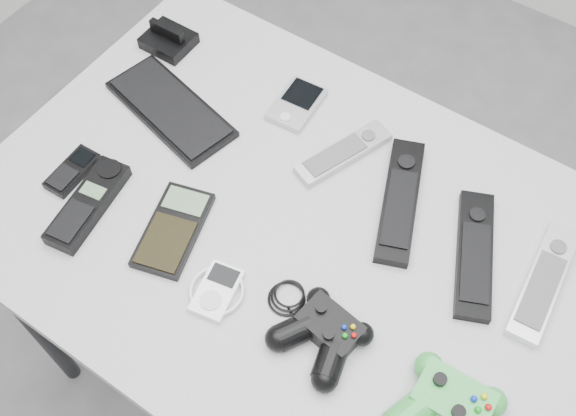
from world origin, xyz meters
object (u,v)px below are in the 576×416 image
Objects in this scene: desk at (315,258)px; pda_keyboard at (171,108)px; mobile_phone at (72,171)px; remote_silver_b at (544,282)px; remote_black_b at (475,253)px; pda at (297,104)px; cordless_handset at (88,204)px; controller_green at (448,409)px; remote_black_a at (400,200)px; mp3_player at (217,291)px; remote_silver_a at (343,153)px; calculator at (173,229)px; controller_black at (324,333)px.

pda_keyboard is (-0.38, 0.08, 0.08)m from desk.
desk is 4.41× the size of pda_keyboard.
remote_silver_b is at bearing 16.26° from mobile_phone.
remote_black_b is at bearing 18.02° from mobile_phone.
remote_black_b reaches higher than desk.
pda is 0.49× the size of remote_black_b.
pda is at bearing 57.32° from cordless_handset.
controller_green is at bearing -96.75° from remote_black_b.
remote_black_a is 0.27m from remote_silver_b.
mp3_player is (0.35, -0.04, -0.00)m from mobile_phone.
remote_black_b is 0.65m from cordless_handset.
mobile_phone is (-0.38, -0.30, -0.00)m from remote_silver_a.
remote_black_a is 0.39m from calculator.
controller_black is (0.18, 0.03, 0.01)m from mp3_player.
controller_green is at bearing -6.78° from cordless_handset.
calculator is (-0.44, -0.24, -0.00)m from remote_black_b.
controller_black reaches higher than mp3_player.
controller_black is (-0.13, -0.26, 0.01)m from remote_black_b.
remote_silver_a is 1.16× the size of controller_green.
desk is at bearing -51.48° from remote_silver_a.
remote_silver_a is 1.83× the size of mobile_phone.
controller_green is at bearing -19.43° from remote_silver_a.
remote_silver_a is at bearing -24.64° from pda.
desk is at bearing -141.78° from remote_black_a.
remote_black_b is 0.42m from mp3_player.
mp3_player is 0.58× the size of controller_green.
cordless_handset reaches higher than remote_black_a.
pda_keyboard is 0.34m from remote_silver_a.
remote_silver_b is at bearing 17.42° from pda_keyboard.
remote_black_a is 1.53× the size of controller_green.
pda_keyboard is 2.33× the size of pda.
controller_black is (0.46, 0.03, 0.01)m from cordless_handset.
cordless_handset is (0.02, -0.25, 0.01)m from pda_keyboard.
mobile_phone is at bearing -163.02° from desk.
controller_green reaches higher than calculator.
controller_black reaches higher than pda.
remote_black_b is at bearing -30.17° from remote_black_a.
mobile_phone is at bearing -173.02° from controller_black.
remote_silver_a is 0.85× the size of remote_silver_b.
pda is 0.14m from remote_silver_a.
desk is 0.20m from remote_silver_a.
mobile_phone is at bearing -173.97° from remote_black_a.
pda_keyboard is at bearing 165.74° from remote_black_a.
pda is at bearing 141.69° from controller_green.
remote_black_b reaches higher than pda_keyboard.
remote_silver_b is at bearing -16.08° from remote_black_b.
pda is at bearing 49.84° from pda_keyboard.
cordless_handset is at bearing -168.55° from controller_black.
controller_black is at bearing -55.72° from pda.
pda_keyboard and calculator have the same top height.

